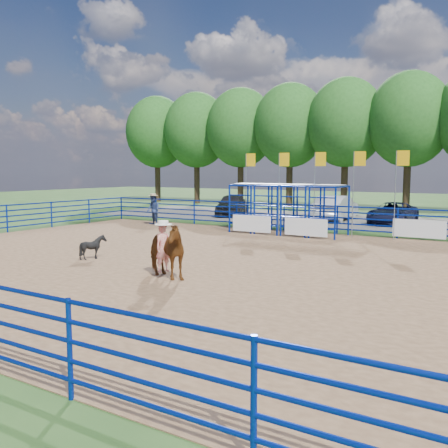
{
  "coord_description": "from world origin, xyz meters",
  "views": [
    {
      "loc": [
        8.53,
        -14.69,
        3.31
      ],
      "look_at": [
        -1.25,
        1.0,
        1.3
      ],
      "focal_mm": 40.0,
      "sensor_mm": 36.0,
      "label": 1
    }
  ],
  "objects_px": {
    "calf": "(93,247)",
    "car_b": "(336,208)",
    "horse_and_rider": "(163,247)",
    "car_a": "(232,205)",
    "spectator_cowboy": "(153,210)",
    "car_c": "(393,213)"
  },
  "relations": [
    {
      "from": "horse_and_rider",
      "to": "car_b",
      "type": "bearing_deg",
      "value": 94.39
    },
    {
      "from": "car_a",
      "to": "car_c",
      "type": "distance_m",
      "value": 11.3
    },
    {
      "from": "car_a",
      "to": "car_c",
      "type": "bearing_deg",
      "value": -18.86
    },
    {
      "from": "calf",
      "to": "car_a",
      "type": "xyz_separation_m",
      "value": [
        -4.87,
        18.01,
        0.32
      ]
    },
    {
      "from": "calf",
      "to": "car_b",
      "type": "distance_m",
      "value": 18.82
    },
    {
      "from": "car_a",
      "to": "car_b",
      "type": "relative_size",
      "value": 0.92
    },
    {
      "from": "horse_and_rider",
      "to": "calf",
      "type": "xyz_separation_m",
      "value": [
        -4.24,
        1.14,
        -0.49
      ]
    },
    {
      "from": "spectator_cowboy",
      "to": "car_b",
      "type": "distance_m",
      "value": 11.91
    },
    {
      "from": "horse_and_rider",
      "to": "calf",
      "type": "bearing_deg",
      "value": 164.93
    },
    {
      "from": "car_a",
      "to": "car_b",
      "type": "xyz_separation_m",
      "value": [
        7.6,
        0.61,
        0.04
      ]
    },
    {
      "from": "calf",
      "to": "car_a",
      "type": "height_order",
      "value": "car_a"
    },
    {
      "from": "calf",
      "to": "car_b",
      "type": "relative_size",
      "value": 0.18
    },
    {
      "from": "car_b",
      "to": "horse_and_rider",
      "type": "bearing_deg",
      "value": 92.14
    },
    {
      "from": "horse_and_rider",
      "to": "car_b",
      "type": "distance_m",
      "value": 19.82
    },
    {
      "from": "calf",
      "to": "spectator_cowboy",
      "type": "distance_m",
      "value": 11.52
    },
    {
      "from": "horse_and_rider",
      "to": "car_a",
      "type": "height_order",
      "value": "horse_and_rider"
    },
    {
      "from": "calf",
      "to": "spectator_cowboy",
      "type": "height_order",
      "value": "spectator_cowboy"
    },
    {
      "from": "car_b",
      "to": "car_c",
      "type": "bearing_deg",
      "value": 175.45
    },
    {
      "from": "spectator_cowboy",
      "to": "car_a",
      "type": "bearing_deg",
      "value": 85.01
    },
    {
      "from": "horse_and_rider",
      "to": "car_c",
      "type": "height_order",
      "value": "horse_and_rider"
    },
    {
      "from": "calf",
      "to": "spectator_cowboy",
      "type": "relative_size",
      "value": 0.48
    },
    {
      "from": "car_b",
      "to": "car_c",
      "type": "relative_size",
      "value": 1.06
    }
  ]
}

